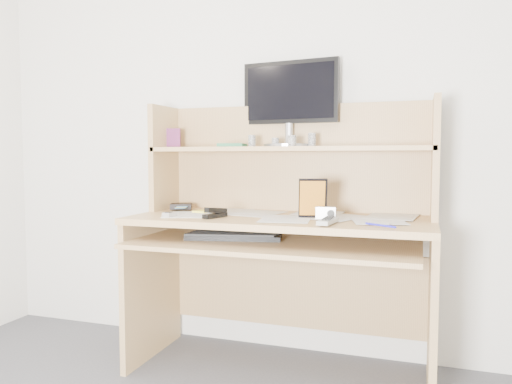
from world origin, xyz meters
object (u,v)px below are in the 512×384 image
(tv_remote, at_px, (328,221))
(game_case, at_px, (313,198))
(desk, at_px, (284,226))
(keyboard, at_px, (234,236))
(monitor, at_px, (290,101))

(tv_remote, distance_m, game_case, 0.20)
(desk, bearing_deg, keyboard, -139.30)
(desk, relative_size, keyboard, 3.02)
(desk, distance_m, tv_remote, 0.38)
(keyboard, xyz_separation_m, tv_remote, (0.46, -0.10, 0.10))
(desk, height_order, keyboard, desk)
(tv_remote, bearing_deg, game_case, 127.67)
(tv_remote, xyz_separation_m, game_case, (-0.10, 0.16, 0.08))
(desk, xyz_separation_m, monitor, (-0.02, 0.18, 0.62))
(desk, relative_size, tv_remote, 8.07)
(tv_remote, bearing_deg, keyboard, 173.12)
(keyboard, distance_m, game_case, 0.41)
(game_case, xyz_separation_m, monitor, (-0.19, 0.30, 0.47))
(desk, xyz_separation_m, tv_remote, (0.26, -0.27, 0.07))
(keyboard, relative_size, game_case, 2.59)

